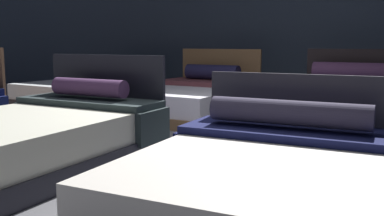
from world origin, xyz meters
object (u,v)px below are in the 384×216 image
bed_2 (265,178)px  bed_5 (193,99)px  bed_1 (38,137)px  bed_4 (84,94)px  bed_6 (344,107)px

bed_2 → bed_5: size_ratio=1.01×
bed_1 → bed_4: (-2.14, 2.96, -0.03)m
bed_1 → bed_5: bed_5 is taller
bed_2 → bed_4: 5.33m
bed_4 → bed_1: bearing=-50.9°
bed_1 → bed_2: bearing=-3.2°
bed_5 → bed_4: bearing=-176.4°
bed_2 → bed_6: (-0.05, 3.06, 0.08)m
bed_1 → bed_4: size_ratio=1.08×
bed_2 → bed_5: bearing=122.7°
bed_1 → bed_6: bearing=53.0°
bed_1 → bed_6: size_ratio=1.12×
bed_1 → bed_2: size_ratio=1.03×
bed_1 → bed_6: 3.68m
bed_2 → bed_6: bearing=87.8°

